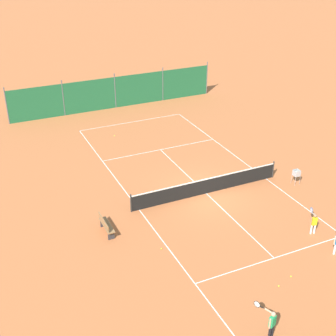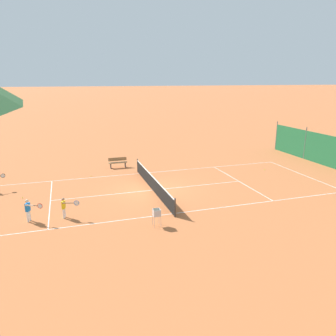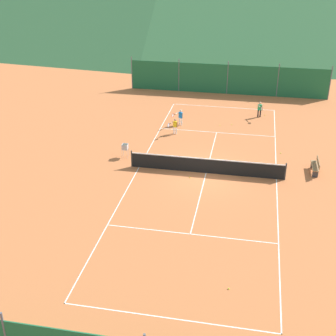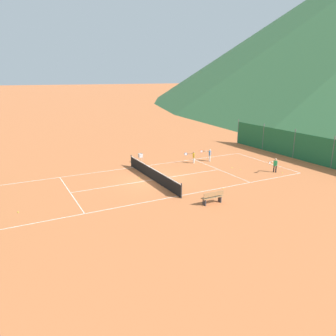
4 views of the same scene
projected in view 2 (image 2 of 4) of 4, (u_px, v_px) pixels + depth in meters
The scene contains 12 objects.
ground_plane at pixel (153, 190), 21.61m from camera, with size 600.00×600.00×0.00m, color #BC6638.
court_line_markings at pixel (153, 190), 21.60m from camera, with size 8.25×23.85×0.01m.
tennis_net at pixel (153, 183), 21.47m from camera, with size 9.18×0.08×1.06m.
player_near_service at pixel (29, 209), 16.71m from camera, with size 0.74×0.89×1.20m.
player_near_baseline at pixel (65, 206), 17.15m from camera, with size 0.59×0.90×1.12m.
tennis_ball_near_corner at pixel (23, 198), 20.14m from camera, with size 0.07×0.07×0.07m, color #CCE033.
tennis_ball_service_box at pixel (26, 202), 19.44m from camera, with size 0.07×0.07×0.07m, color #CCE033.
tennis_ball_by_net_left at pixel (265, 169), 26.39m from camera, with size 0.07×0.07×0.07m, color #CCE033.
tennis_ball_far_corner at pixel (168, 193), 21.04m from camera, with size 0.07×0.07×0.07m, color #CCE033.
tennis_ball_by_net_right at pixel (91, 176), 24.60m from camera, with size 0.07×0.07×0.07m, color #CCE033.
ball_hopper at pixel (156, 214), 16.20m from camera, with size 0.36×0.36×0.89m.
courtside_bench at pixel (118, 162), 26.95m from camera, with size 0.36×1.50×0.84m.
Camera 2 is at (-19.79, 5.23, 7.13)m, focal length 35.00 mm.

